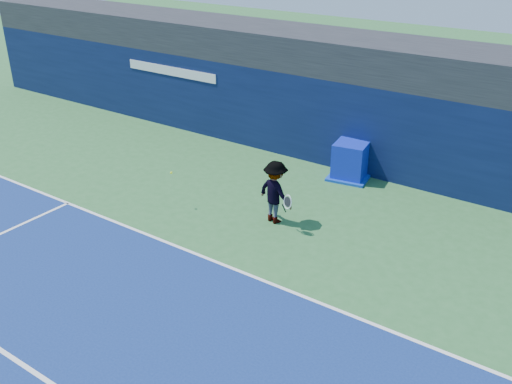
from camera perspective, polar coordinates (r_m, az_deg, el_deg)
ground at (r=13.14m, az=-14.85°, el=-11.67°), size 80.00×80.00×0.00m
baseline at (r=14.83m, az=-6.18°, el=-6.11°), size 24.00×0.10×0.01m
service_line at (r=12.29m, az=-22.05°, el=-15.88°), size 24.00×0.10×0.01m
stadium_band at (r=20.21m, az=9.56°, el=13.42°), size 36.00×3.00×1.20m
back_wall_assembly at (r=19.89m, az=7.83°, el=7.06°), size 36.00×1.03×3.00m
equipment_cart at (r=18.99m, az=9.41°, el=2.98°), size 1.47×1.47×1.23m
tennis_player at (r=15.85m, az=1.95°, el=-0.01°), size 1.41×0.93×1.83m
tennis_ball at (r=16.76m, az=-8.47°, el=1.92°), size 0.07×0.07×0.07m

